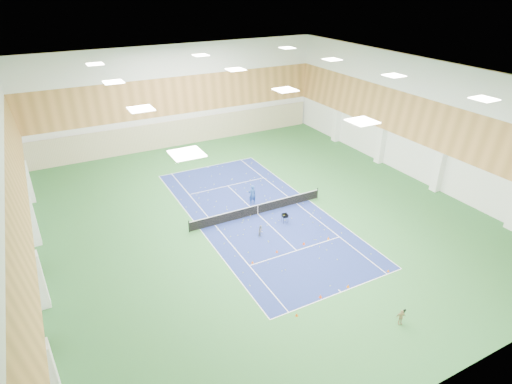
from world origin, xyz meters
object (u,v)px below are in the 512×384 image
child_apron (401,317)px  ball_cart (285,218)px  coach (252,194)px  child_court (261,231)px  tennis_net (258,209)px

child_apron → ball_cart: child_apron is taller
coach → child_court: size_ratio=1.87×
ball_cart → tennis_net: bearing=128.4°
tennis_net → child_apron: (1.36, -15.87, -0.02)m
coach → child_court: (-1.93, -5.24, -0.44)m
tennis_net → child_court: size_ratio=12.66×
coach → tennis_net: bearing=79.9°
coach → child_apron: (0.88, -17.83, -0.42)m
child_court → ball_cart: child_court is taller
coach → child_apron: size_ratio=1.78×
tennis_net → child_court: tennis_net is taller
child_court → child_apron: bearing=-114.7°
tennis_net → child_apron: size_ratio=12.06×
coach → ball_cart: coach is taller
coach → ball_cart: 4.46m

